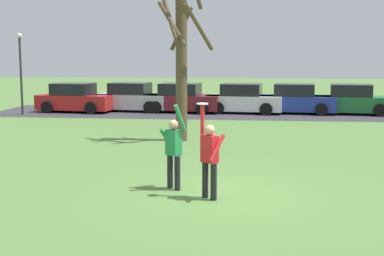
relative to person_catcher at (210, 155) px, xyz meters
name	(u,v)px	position (x,y,z in m)	size (l,w,h in m)	color
ground_plane	(220,194)	(0.21, 0.42, -0.98)	(120.00, 120.00, 0.00)	#567F3D
person_catcher	(210,155)	(0.00, 0.00, 0.00)	(0.56, 0.55, 2.08)	black
person_defender	(174,148)	(-0.90, 0.77, 0.00)	(0.65, 0.65, 2.05)	black
frisbee_disc	(202,104)	(-0.17, 0.15, 1.11)	(0.25, 0.25, 0.02)	white
parked_car_red	(75,99)	(-8.78, 17.13, -0.25)	(4.28, 2.39, 1.59)	red
parked_car_silver	(132,98)	(-5.77, 17.92, -0.25)	(4.28, 2.39, 1.59)	#BCBCC1
parked_car_maroon	(182,99)	(-2.90, 17.61, -0.25)	(4.28, 2.39, 1.59)	maroon
parked_car_white	(243,100)	(0.45, 17.59, -0.25)	(4.28, 2.39, 1.59)	white
parked_car_blue	(296,100)	(3.29, 17.73, -0.25)	(4.28, 2.39, 1.59)	#233893
parked_car_green	(353,101)	(6.23, 17.69, -0.25)	(4.28, 2.39, 1.59)	#1E6633
parking_strip	(215,113)	(-1.11, 17.52, -0.98)	(24.06, 6.40, 0.01)	#38383D
bare_tree_tall	(182,58)	(-1.65, 7.92, 2.06)	(2.02, 1.65, 6.42)	brown
lamppost_by_lot	(21,65)	(-11.13, 15.52, 1.60)	(0.28, 0.28, 4.26)	#2D2D33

